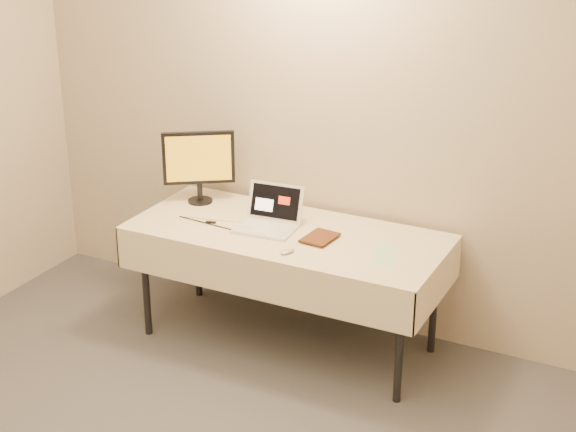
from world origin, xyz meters
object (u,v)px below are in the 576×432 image
at_px(table, 287,241).
at_px(book, 308,219).
at_px(laptop, 270,218).
at_px(monitor, 199,161).

bearing_deg(table, book, -7.03).
bearing_deg(laptop, monitor, 160.10).
distance_m(laptop, monitor, 0.64).
relative_size(table, monitor, 4.04).
relative_size(laptop, monitor, 0.80).
relative_size(table, book, 8.54).
height_order(table, book, book).
xyz_separation_m(monitor, book, (0.85, -0.19, -0.16)).
bearing_deg(monitor, book, -46.60).
bearing_deg(monitor, table, -47.74).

